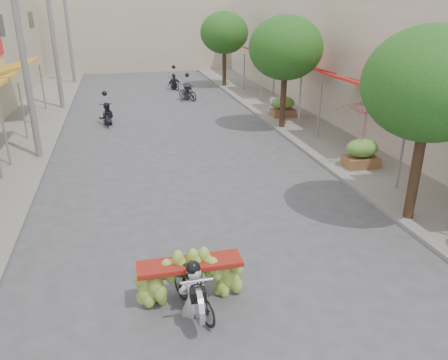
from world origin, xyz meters
The scene contains 19 objects.
ground centered at (0.00, 0.00, 0.00)m, with size 120.00×120.00×0.00m, color #4E4E53.
sidewalk_left centered at (-7.00, 15.00, 0.06)m, with size 4.00×60.00×0.12m, color gray.
sidewalk_right centered at (7.00, 15.00, 0.06)m, with size 4.00×60.00×0.12m, color gray.
shophouse_row_right centered at (11.99, 14.00, 3.00)m, with size 9.77×40.00×6.00m.
far_building centered at (0.00, 38.00, 3.50)m, with size 20.00×6.00×7.00m, color #B7A990.
utility_pole_mid centered at (-5.40, 12.00, 4.03)m, with size 0.60×0.24×8.00m.
utility_pole_far centered at (-5.40, 21.00, 4.03)m, with size 0.60×0.24×8.00m.
utility_pole_back centered at (-5.40, 30.00, 4.03)m, with size 0.60×0.24×8.00m.
street_tree_near centered at (5.40, 4.00, 3.78)m, with size 3.40×3.40×5.25m.
street_tree_mid centered at (5.40, 14.00, 3.78)m, with size 3.40×3.40×5.25m.
street_tree_far centered at (5.40, 26.00, 3.78)m, with size 3.40×3.40×5.25m.
produce_crate_mid centered at (6.20, 8.00, 0.71)m, with size 1.20×0.88×1.16m.
produce_crate_far centered at (6.20, 16.00, 0.71)m, with size 1.20×0.88×1.16m.
banana_motorbike centered at (-1.09, 1.66, 0.68)m, with size 2.20×1.83×2.00m.
market_umbrella centered at (6.11, 7.84, 2.56)m, with size 2.23×2.23×1.92m.
pedestrian centered at (5.92, 16.67, 1.02)m, with size 0.95×0.63×1.81m.
bg_motorbike_a centered at (-2.87, 16.82, 0.73)m, with size 0.80×1.74×1.95m.
bg_motorbike_b centered at (2.02, 21.84, 0.85)m, with size 1.29×1.66×1.95m.
bg_motorbike_c centered at (1.70, 25.80, 0.81)m, with size 1.07×1.63×1.95m.
Camera 1 is at (-2.15, -5.44, 5.62)m, focal length 35.00 mm.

